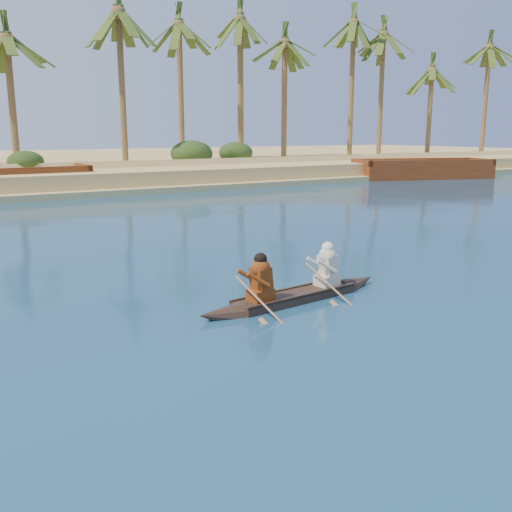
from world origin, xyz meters
TOP-DOWN VIEW (x-y plane):
  - ground at (0.00, 0.00)m, footprint 160.00×160.00m
  - shrub_cluster at (0.00, 31.50)m, footprint 100.00×6.00m
  - canoe at (1.50, -1.07)m, footprint 5.24×1.23m
  - barge_right at (30.90, 22.00)m, footprint 11.74×7.05m

SIDE VIEW (x-z plane):
  - ground at x=0.00m, z-range 0.00..0.00m
  - canoe at x=1.50m, z-range -0.44..0.99m
  - barge_right at x=30.90m, z-range -0.28..1.58m
  - shrub_cluster at x=0.00m, z-range 0.00..2.40m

